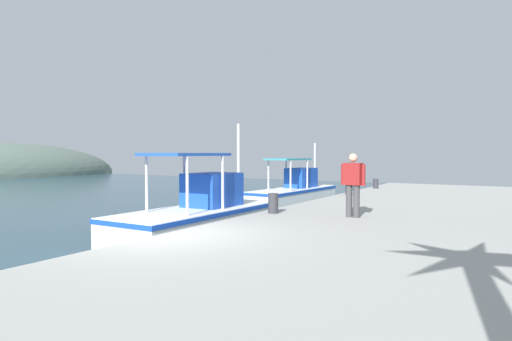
{
  "coord_description": "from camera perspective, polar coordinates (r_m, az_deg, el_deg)",
  "views": [
    {
      "loc": [
        -6.51,
        -6.11,
        2.41
      ],
      "look_at": [
        4.84,
        0.67,
        1.9
      ],
      "focal_mm": 30.98,
      "sensor_mm": 36.0,
      "label": 1
    }
  ],
  "objects": [
    {
      "name": "fisherman_standing",
      "position": [
        11.36,
        12.41,
        -1.44
      ],
      "size": [
        0.3,
        0.66,
        1.61
      ],
      "color": "#3F3F42",
      "rests_on": "quay_pier"
    },
    {
      "name": "mooring_bollard_second",
      "position": [
        11.9,
        2.23,
        -4.26
      ],
      "size": [
        0.27,
        0.27,
        0.54
      ],
      "primitive_type": "cylinder",
      "color": "#333338",
      "rests_on": "quay_pier"
    },
    {
      "name": "quay_pier",
      "position": [
        6.9,
        20.95,
        -14.85
      ],
      "size": [
        36.0,
        10.0,
        0.8
      ],
      "primitive_type": "cube",
      "color": "#9E9E99",
      "rests_on": "ground"
    },
    {
      "name": "fishing_boat_second",
      "position": [
        13.06,
        -7.3,
        -5.66
      ],
      "size": [
        5.81,
        2.13,
        3.39
      ],
      "color": "white",
      "rests_on": "ground"
    },
    {
      "name": "fishing_boat_third",
      "position": [
        21.13,
        5.03,
        -2.74
      ],
      "size": [
        6.13,
        1.96,
        2.94
      ],
      "color": "white",
      "rests_on": "ground"
    },
    {
      "name": "distant_hill_nearest",
      "position": [
        53.62,
        -30.03,
        -0.67
      ],
      "size": [
        27.74,
        11.64,
        7.14
      ],
      "primitive_type": "ellipsoid",
      "color": "#596B60",
      "rests_on": "ground"
    },
    {
      "name": "mooring_bollard_fourth",
      "position": [
        21.08,
        15.2,
        -1.64
      ],
      "size": [
        0.24,
        0.24,
        0.44
      ],
      "primitive_type": "cylinder",
      "color": "#333338",
      "rests_on": "quay_pier"
    },
    {
      "name": "mooring_bollard_third",
      "position": [
        17.47,
        11.84,
        -2.37
      ],
      "size": [
        0.24,
        0.24,
        0.46
      ],
      "primitive_type": "cylinder",
      "color": "#333338",
      "rests_on": "quay_pier"
    }
  ]
}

